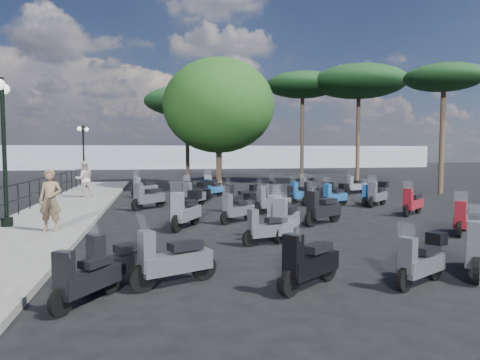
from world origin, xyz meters
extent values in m
plane|color=black|center=(0.00, 0.00, 0.00)|extent=(120.00, 120.00, 0.00)
cube|color=#605E5C|center=(-6.50, 3.00, 0.07)|extent=(3.00, 30.00, 0.15)
cylinder|color=black|center=(-7.80, 0.75, 0.70)|extent=(0.04, 0.04, 1.10)
cylinder|color=black|center=(-7.80, 2.12, 0.70)|extent=(0.04, 0.04, 1.10)
cylinder|color=black|center=(-7.80, 3.48, 0.70)|extent=(0.04, 0.04, 1.10)
cylinder|color=black|center=(-7.80, 4.85, 0.70)|extent=(0.04, 0.04, 1.10)
cylinder|color=black|center=(-7.80, 6.22, 0.70)|extent=(0.04, 0.04, 1.10)
cylinder|color=black|center=(-7.80, 7.59, 0.70)|extent=(0.04, 0.04, 1.10)
cylinder|color=black|center=(-7.80, 8.96, 0.70)|extent=(0.04, 0.04, 1.10)
cylinder|color=black|center=(-7.80, 10.33, 0.70)|extent=(0.04, 0.04, 1.10)
cylinder|color=black|center=(-7.80, 11.69, 0.70)|extent=(0.04, 0.04, 1.10)
cylinder|color=black|center=(-7.80, 13.06, 0.70)|extent=(0.04, 0.04, 1.10)
cylinder|color=black|center=(-7.80, 14.43, 0.70)|extent=(0.04, 0.04, 1.10)
cylinder|color=black|center=(-7.80, 15.80, 0.70)|extent=(0.04, 0.04, 1.10)
cube|color=black|center=(-7.80, 2.80, 1.23)|extent=(0.04, 26.00, 0.04)
cube|color=black|center=(-7.80, 2.80, 0.70)|extent=(0.04, 26.00, 0.04)
cylinder|color=black|center=(-7.40, -0.34, 0.28)|extent=(0.35, 0.35, 0.26)
cylinder|color=black|center=(-7.40, -0.34, 2.35)|extent=(0.12, 0.12, 4.39)
cylinder|color=black|center=(-7.40, -0.34, 4.38)|extent=(0.23, 0.98, 0.04)
sphere|color=white|center=(-7.49, 0.14, 4.27)|extent=(0.31, 0.31, 0.31)
cylinder|color=black|center=(-7.34, 13.11, 0.26)|extent=(0.30, 0.30, 0.23)
cylinder|color=black|center=(-7.34, 13.11, 2.04)|extent=(0.10, 0.10, 3.77)
cylinder|color=black|center=(-7.34, 13.11, 3.78)|extent=(0.32, 0.81, 0.04)
sphere|color=white|center=(-7.20, 13.51, 3.68)|extent=(0.26, 0.26, 0.26)
sphere|color=white|center=(-7.49, 12.72, 3.68)|extent=(0.26, 0.26, 0.26)
imported|color=brown|center=(-5.90, -1.44, 1.02)|extent=(0.70, 0.52, 1.74)
imported|color=#C6ACA6|center=(-6.47, 7.69, 1.02)|extent=(1.01, 0.89, 1.74)
cylinder|color=black|center=(-4.36, -7.63, 0.22)|extent=(0.32, 0.41, 0.43)
cylinder|color=black|center=(-3.75, -6.74, 0.22)|extent=(0.32, 0.41, 0.43)
cube|color=black|center=(-4.03, -7.15, 0.38)|extent=(0.91, 1.15, 0.31)
cube|color=black|center=(-3.94, -7.02, 0.63)|extent=(0.53, 0.60, 0.13)
cube|color=black|center=(-4.32, -7.57, 0.63)|extent=(0.34, 0.32, 0.63)
plane|color=white|center=(-4.35, -7.62, 1.04)|extent=(0.32, 0.25, 0.34)
cylinder|color=black|center=(-4.05, -6.72, 0.23)|extent=(0.41, 0.37, 0.46)
cylinder|color=black|center=(-3.17, -5.98, 0.23)|extent=(0.41, 0.37, 0.46)
cube|color=black|center=(-3.57, -6.32, 0.40)|extent=(1.16, 1.05, 0.33)
cube|color=black|center=(-3.45, -6.21, 0.67)|extent=(0.62, 0.59, 0.13)
cube|color=black|center=(-3.99, -6.67, 0.67)|extent=(0.35, 0.36, 0.67)
plane|color=white|center=(-4.03, -6.70, 1.10)|extent=(0.29, 0.33, 0.36)
cylinder|color=black|center=(-2.43, -1.54, 0.27)|extent=(0.35, 0.52, 0.54)
cylinder|color=black|center=(-1.80, -0.36, 0.27)|extent=(0.35, 0.52, 0.54)
cube|color=#96989F|center=(-2.09, -0.90, 0.47)|extent=(1.02, 1.46, 0.38)
cube|color=black|center=(-2.00, -0.74, 0.78)|extent=(0.61, 0.75, 0.16)
cube|color=#96989F|center=(-2.39, -1.46, 0.78)|extent=(0.41, 0.38, 0.78)
plane|color=white|center=(-2.42, -1.52, 1.28)|extent=(0.41, 0.28, 0.41)
cube|color=black|center=(-1.79, -0.34, 0.98)|extent=(0.49, 0.50, 0.29)
cylinder|color=black|center=(-3.78, 3.25, 0.26)|extent=(0.44, 0.43, 0.51)
cylinder|color=black|center=(-2.86, 4.14, 0.26)|extent=(0.44, 0.43, 0.51)
cube|color=#4F5156|center=(-3.28, 3.73, 0.45)|extent=(1.25, 1.22, 0.36)
cube|color=black|center=(-3.15, 3.86, 0.75)|extent=(0.68, 0.67, 0.15)
cube|color=#4F5156|center=(-3.72, 3.31, 0.75)|extent=(0.39, 0.39, 0.75)
plane|color=white|center=(-3.77, 3.27, 1.23)|extent=(0.34, 0.35, 0.40)
cylinder|color=black|center=(-1.65, 5.31, 0.24)|extent=(0.45, 0.36, 0.48)
cylinder|color=black|center=(-0.68, 6.00, 0.24)|extent=(0.45, 0.36, 0.48)
cube|color=black|center=(-1.12, 5.69, 0.42)|extent=(1.25, 1.02, 0.34)
cube|color=black|center=(-0.99, 5.78, 0.69)|extent=(0.66, 0.59, 0.14)
cube|color=black|center=(-1.58, 5.36, 0.69)|extent=(0.35, 0.37, 0.69)
plane|color=white|center=(-1.63, 5.32, 1.14)|extent=(0.28, 0.35, 0.37)
cube|color=black|center=(-0.66, 6.01, 0.87)|extent=(0.46, 0.45, 0.26)
cylinder|color=black|center=(-4.06, 8.03, 0.24)|extent=(0.44, 0.39, 0.48)
cylinder|color=black|center=(-3.13, 8.80, 0.24)|extent=(0.44, 0.39, 0.48)
cube|color=#4F5156|center=(-3.56, 8.45, 0.42)|extent=(1.23, 1.11, 0.34)
cube|color=black|center=(-3.43, 8.56, 0.71)|extent=(0.66, 0.62, 0.14)
cube|color=#4F5156|center=(-4.00, 8.08, 0.71)|extent=(0.36, 0.37, 0.71)
plane|color=white|center=(-4.04, 8.04, 1.16)|extent=(0.31, 0.34, 0.38)
cylinder|color=black|center=(-3.23, -6.76, 0.24)|extent=(0.48, 0.28, 0.48)
cylinder|color=black|center=(-2.13, -6.27, 0.24)|extent=(0.48, 0.28, 0.48)
cube|color=#4F5156|center=(-2.63, -6.49, 0.42)|extent=(1.33, 0.83, 0.34)
cube|color=black|center=(-2.48, -6.43, 0.70)|extent=(0.67, 0.52, 0.14)
cube|color=#4F5156|center=(-3.16, -6.72, 0.70)|extent=(0.32, 0.36, 0.70)
plane|color=white|center=(-3.21, -6.75, 1.15)|extent=(0.23, 0.38, 0.37)
cylinder|color=black|center=(0.15, -2.84, 0.27)|extent=(0.39, 0.51, 0.54)
cylinder|color=black|center=(0.89, -1.72, 0.27)|extent=(0.39, 0.51, 0.54)
cube|color=#96989F|center=(0.55, -2.23, 0.47)|extent=(1.11, 1.42, 0.38)
cube|color=black|center=(0.65, -2.08, 0.78)|extent=(0.65, 0.74, 0.16)
cube|color=#96989F|center=(0.20, -2.77, 0.78)|extent=(0.41, 0.39, 0.78)
plane|color=white|center=(0.17, -2.82, 1.28)|extent=(0.40, 0.31, 0.41)
cylinder|color=black|center=(-0.80, -0.51, 0.23)|extent=(0.42, 0.35, 0.46)
cylinder|color=black|center=(0.12, 0.16, 0.23)|extent=(0.42, 0.35, 0.46)
cube|color=gray|center=(-0.30, -0.14, 0.40)|extent=(1.19, 0.99, 0.32)
cube|color=black|center=(-0.17, -0.05, 0.66)|extent=(0.63, 0.57, 0.13)
cube|color=gray|center=(-0.74, -0.46, 0.66)|extent=(0.34, 0.35, 0.66)
plane|color=white|center=(-0.78, -0.50, 1.09)|extent=(0.27, 0.34, 0.35)
cube|color=black|center=(0.14, 0.17, 0.84)|extent=(0.44, 0.44, 0.25)
cylinder|color=black|center=(-0.26, 2.40, 0.25)|extent=(0.50, 0.25, 0.49)
cylinder|color=black|center=(0.90, 2.80, 0.25)|extent=(0.50, 0.25, 0.49)
cube|color=black|center=(0.37, 2.62, 0.43)|extent=(1.37, 0.76, 0.35)
cube|color=black|center=(0.54, 2.67, 0.71)|extent=(0.68, 0.49, 0.14)
cube|color=black|center=(-0.18, 2.43, 0.71)|extent=(0.31, 0.36, 0.71)
plane|color=white|center=(-0.24, 2.41, 1.17)|extent=(0.20, 0.39, 0.38)
cube|color=black|center=(0.92, 2.80, 0.90)|extent=(0.43, 0.42, 0.27)
cylinder|color=black|center=(-1.79, 3.56, 0.25)|extent=(0.37, 0.46, 0.49)
cylinder|color=black|center=(-1.07, 4.56, 0.25)|extent=(0.37, 0.46, 0.49)
cube|color=#4F5156|center=(-1.40, 4.10, 0.43)|extent=(1.06, 1.28, 0.35)
cube|color=black|center=(-1.30, 4.24, 0.72)|extent=(0.61, 0.68, 0.14)
cube|color=#4F5156|center=(-1.75, 3.63, 0.72)|extent=(0.38, 0.36, 0.72)
plane|color=white|center=(-1.78, 3.58, 1.18)|extent=(0.36, 0.29, 0.38)
cube|color=black|center=(-1.06, 4.58, 0.90)|extent=(0.47, 0.47, 0.27)
cylinder|color=black|center=(-0.41, 7.93, 0.26)|extent=(0.32, 0.51, 0.52)
cylinder|color=black|center=(0.14, 9.10, 0.26)|extent=(0.32, 0.51, 0.52)
cube|color=#96989F|center=(-0.11, 8.56, 0.45)|extent=(0.93, 1.42, 0.37)
cube|color=black|center=(-0.03, 8.73, 0.75)|extent=(0.57, 0.72, 0.15)
cube|color=#96989F|center=(-0.38, 8.01, 0.75)|extent=(0.39, 0.35, 0.75)
plane|color=white|center=(-0.40, 7.95, 1.24)|extent=(0.40, 0.25, 0.40)
cylinder|color=black|center=(-0.83, -7.45, 0.24)|extent=(0.44, 0.36, 0.47)
cylinder|color=black|center=(0.12, -6.76, 0.24)|extent=(0.44, 0.36, 0.47)
cube|color=black|center=(-0.32, -7.08, 0.41)|extent=(1.23, 1.02, 0.33)
cube|color=black|center=(-0.18, -6.98, 0.69)|extent=(0.65, 0.59, 0.14)
cube|color=black|center=(-0.77, -7.41, 0.69)|extent=(0.35, 0.37, 0.69)
plane|color=white|center=(-0.82, -7.44, 1.13)|extent=(0.28, 0.35, 0.37)
cylinder|color=black|center=(1.16, -7.60, 0.21)|extent=(0.42, 0.28, 0.43)
cylinder|color=black|center=(2.10, -7.09, 0.21)|extent=(0.42, 0.28, 0.43)
cube|color=#4F5156|center=(1.67, -7.32, 0.37)|extent=(1.16, 0.82, 0.30)
cube|color=black|center=(1.80, -7.25, 0.62)|extent=(0.60, 0.49, 0.12)
cube|color=#4F5156|center=(1.22, -7.56, 0.62)|extent=(0.30, 0.33, 0.62)
plane|color=white|center=(1.18, -7.59, 1.02)|extent=(0.22, 0.33, 0.33)
cube|color=black|center=(2.11, -7.08, 0.78)|extent=(0.40, 0.39, 0.23)
cylinder|color=black|center=(-0.69, -3.75, 0.22)|extent=(0.44, 0.19, 0.43)
cylinder|color=black|center=(0.35, -3.48, 0.22)|extent=(0.44, 0.19, 0.43)
cube|color=#4F5156|center=(-0.13, -3.61, 0.38)|extent=(1.21, 0.58, 0.31)
cube|color=black|center=(0.02, -3.57, 0.63)|extent=(0.59, 0.39, 0.13)
cube|color=#4F5156|center=(-0.62, -3.73, 0.63)|extent=(0.26, 0.31, 0.63)
plane|color=white|center=(-0.68, -3.74, 1.03)|extent=(0.15, 0.35, 0.33)
cylinder|color=black|center=(0.76, 1.32, 0.25)|extent=(0.50, 0.25, 0.49)
cylinder|color=black|center=(1.93, 1.71, 0.25)|extent=(0.50, 0.25, 0.49)
cube|color=gray|center=(1.39, 1.53, 0.43)|extent=(1.37, 0.75, 0.35)
cube|color=black|center=(1.56, 1.59, 0.72)|extent=(0.68, 0.49, 0.14)
cube|color=gray|center=(0.84, 1.35, 0.72)|extent=(0.31, 0.36, 0.72)
plane|color=white|center=(0.78, 1.33, 1.18)|extent=(0.20, 0.39, 0.38)
cube|color=black|center=(1.94, 1.72, 0.90)|extent=(0.43, 0.42, 0.27)
cylinder|color=black|center=(2.97, 4.14, 0.23)|extent=(0.45, 0.30, 0.46)
cylinder|color=black|center=(3.98, 4.69, 0.23)|extent=(0.45, 0.30, 0.46)
cube|color=#205699|center=(3.51, 4.44, 0.40)|extent=(1.25, 0.88, 0.33)
cube|color=black|center=(3.66, 4.51, 0.67)|extent=(0.64, 0.53, 0.13)
cube|color=#205699|center=(3.03, 4.18, 0.67)|extent=(0.32, 0.35, 0.67)
plane|color=white|center=(2.98, 4.15, 1.10)|extent=(0.24, 0.36, 0.36)
cube|color=black|center=(3.99, 4.70, 0.84)|extent=(0.43, 0.42, 0.25)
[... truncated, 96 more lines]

